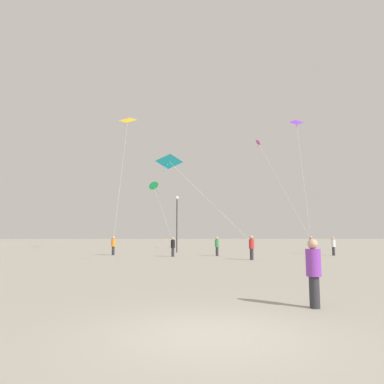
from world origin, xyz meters
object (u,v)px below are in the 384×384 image
at_px(kite_cyan_delta, 170,163).
at_px(kite_amber_delta, 128,122).
at_px(person_in_green, 217,245).
at_px(kite_violet_delta, 297,125).
at_px(person_in_white, 333,245).
at_px(kite_emerald_diamond, 154,186).
at_px(lamppost_east, 177,215).
at_px(person_in_black, 173,246).
at_px(person_in_red, 252,246).
at_px(kite_magenta_delta, 260,146).
at_px(person_in_purple, 314,270).
at_px(person_in_grey, 311,244).
at_px(person_in_orange, 113,245).

bearing_deg(kite_cyan_delta, kite_amber_delta, 107.29).
height_order(person_in_green, kite_violet_delta, kite_violet_delta).
relative_size(person_in_white, kite_emerald_diamond, 0.34).
bearing_deg(kite_cyan_delta, lamppost_east, 89.53).
bearing_deg(kite_emerald_diamond, person_in_black, 47.68).
bearing_deg(kite_cyan_delta, person_in_black, 90.33).
height_order(person_in_red, kite_magenta_delta, kite_magenta_delta).
distance_m(person_in_green, kite_violet_delta, 18.53).
bearing_deg(lamppost_east, kite_emerald_diamond, -101.04).
relative_size(person_in_green, kite_amber_delta, 0.11).
distance_m(kite_magenta_delta, kite_cyan_delta, 20.33).
bearing_deg(lamppost_east, person_in_purple, -81.66).
bearing_deg(kite_cyan_delta, person_in_white, 31.25).
bearing_deg(kite_cyan_delta, person_in_red, 28.34).
bearing_deg(lamppost_east, person_in_red, -62.29).
xyz_separation_m(person_in_grey, lamppost_east, (-13.11, 2.29, 2.89)).
distance_m(person_in_black, person_in_purple, 21.84).
height_order(person_in_purple, kite_cyan_delta, kite_cyan_delta).
distance_m(person_in_red, person_in_green, 5.49).
distance_m(person_in_red, person_in_black, 7.12).
bearing_deg(kite_amber_delta, person_in_black, -64.08).
bearing_deg(lamppost_east, kite_magenta_delta, 17.64).
bearing_deg(person_in_black, person_in_grey, 146.77).
bearing_deg(person_in_black, person_in_white, 133.13).
distance_m(kite_violet_delta, kite_cyan_delta, 22.70).
height_order(person_in_grey, person_in_purple, person_in_purple).
relative_size(person_in_purple, kite_magenta_delta, 0.15).
relative_size(person_in_grey, kite_cyan_delta, 0.25).
xyz_separation_m(kite_emerald_diamond, lamppost_east, (1.68, 8.60, -1.91)).
xyz_separation_m(person_in_black, kite_amber_delta, (-6.07, 12.50, 14.68)).
height_order(person_in_grey, person_in_black, person_in_grey).
distance_m(person_in_grey, lamppost_east, 13.62).
distance_m(person_in_white, kite_emerald_diamond, 16.65).
bearing_deg(person_in_red, person_in_purple, -157.30).
bearing_deg(person_in_red, person_in_white, -28.91).
height_order(person_in_red, kite_cyan_delta, kite_cyan_delta).
xyz_separation_m(person_in_red, person_in_white, (8.22, 5.38, -0.08)).
distance_m(person_in_grey, person_in_orange, 18.84).
relative_size(person_in_white, person_in_purple, 0.95).
height_order(person_in_orange, lamppost_east, lamppost_east).
relative_size(person_in_white, kite_amber_delta, 0.11).
xyz_separation_m(person_in_red, lamppost_east, (-5.74, 10.92, 2.85)).
bearing_deg(person_in_red, kite_cyan_delta, 146.22).
relative_size(person_in_red, person_in_purple, 1.03).
relative_size(person_in_green, kite_emerald_diamond, 0.34).
distance_m(person_in_purple, kite_amber_delta, 38.36).
distance_m(person_in_orange, lamppost_east, 7.80).
height_order(person_in_green, kite_emerald_diamond, kite_emerald_diamond).
distance_m(person_in_purple, kite_cyan_delta, 15.90).
height_order(person_in_grey, kite_emerald_diamond, kite_emerald_diamond).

